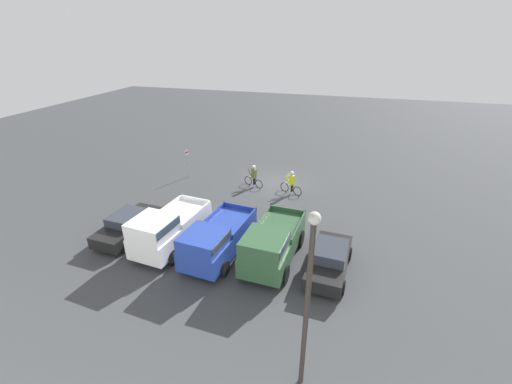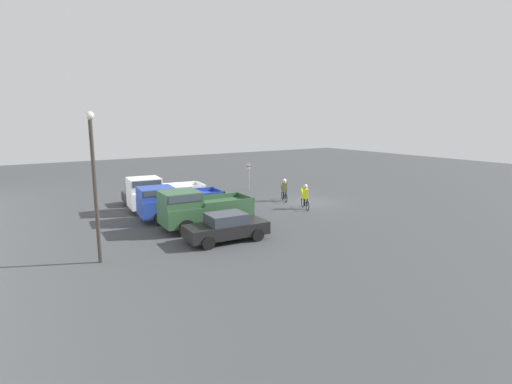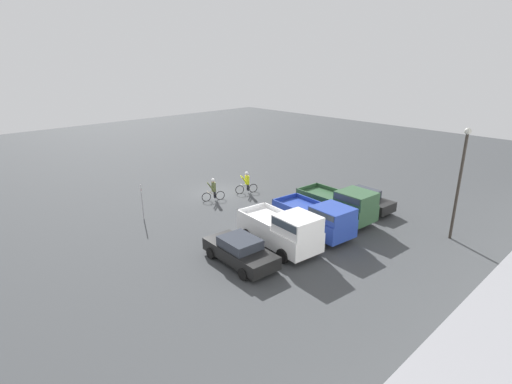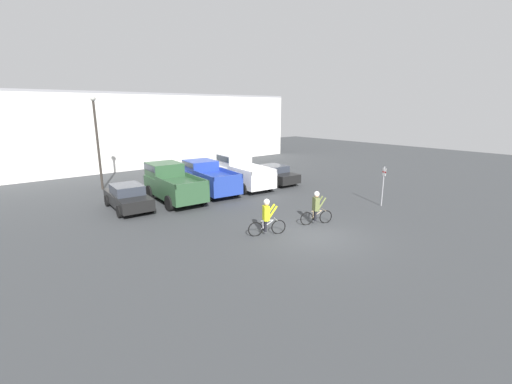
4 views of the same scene
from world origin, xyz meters
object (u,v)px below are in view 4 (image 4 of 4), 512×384
Objects in this scene: pickup_truck_0 at (172,182)px; pickup_truck_1 at (208,177)px; cyclist_1 at (267,216)px; pickup_truck_2 at (242,171)px; sedan_1 at (274,174)px; cyclist_0 at (316,207)px; sedan_0 at (128,197)px; fire_lane_sign at (383,182)px; lamppost at (97,136)px.

pickup_truck_0 is 1.00× the size of pickup_truck_1.
cyclist_1 is at bearing -104.40° from pickup_truck_1.
sedan_1 is (2.76, -0.45, -0.48)m from pickup_truck_2.
pickup_truck_0 is 8.33m from cyclist_1.
sedan_1 is 9.76m from cyclist_0.
cyclist_0 is at bearing -85.43° from pickup_truck_1.
pickup_truck_0 is at bearing -177.85° from pickup_truck_2.
cyclist_1 is at bearing -67.17° from sedan_0.
sedan_0 is at bearing 143.22° from fire_lane_sign.
sedan_0 is 0.83× the size of pickup_truck_0.
sedan_1 is at bearing -9.24° from pickup_truck_2.
pickup_truck_2 reaches higher than cyclist_1.
sedan_0 is at bearing 179.55° from sedan_1.
cyclist_0 is 2.96m from cyclist_1.
cyclist_0 is (0.72, -9.01, -0.23)m from pickup_truck_1.
sedan_0 is 5.67m from pickup_truck_1.
pickup_truck_0 is at bearing 178.37° from sedan_1.
lamppost reaches higher than fire_lane_sign.
cyclist_1 is 0.27× the size of lamppost.
lamppost is (-3.12, 14.26, 2.92)m from cyclist_1.
lamppost is at bearing 102.33° from cyclist_1.
lamppost is (-11.57, 15.00, 2.38)m from fire_lane_sign.
pickup_truck_1 is at bearing -46.81° from lamppost.
pickup_truck_1 is 8.24m from lamppost.
sedan_0 is 0.83× the size of pickup_truck_2.
pickup_truck_2 is 2.83m from sedan_1.
pickup_truck_1 is 2.81m from pickup_truck_2.
pickup_truck_2 is at bearing 59.50° from cyclist_1.
pickup_truck_0 is 3.02× the size of cyclist_1.
pickup_truck_2 is 9.17m from cyclist_0.
cyclist_1 is (-7.77, -8.06, 0.19)m from sedan_1.
pickup_truck_2 is (8.44, 0.36, 0.45)m from sedan_0.
pickup_truck_1 is 0.81× the size of lamppost.
sedan_0 is 2.86m from pickup_truck_0.
pickup_truck_0 reaches higher than cyclist_1.
sedan_1 is at bearing -1.63° from pickup_truck_0.
sedan_0 is 14.85m from fire_lane_sign.
pickup_truck_2 is at bearing 2.45° from sedan_0.
pickup_truck_1 is 9.04m from cyclist_0.
pickup_truck_2 reaches higher than cyclist_0.
lamppost reaches higher than sedan_0.
pickup_truck_0 is at bearing -67.15° from lamppost.
pickup_truck_0 is 5.62m from pickup_truck_2.
cyclist_0 is at bearing -67.62° from lamppost.
sedan_1 is at bearing -29.67° from lamppost.
cyclist_0 is 5.56m from fire_lane_sign.
sedan_1 is at bearing -0.45° from sedan_0.
pickup_truck_2 reaches higher than sedan_1.
pickup_truck_2 is 9.86m from fire_lane_sign.
pickup_truck_0 is at bearing 94.17° from cyclist_1.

